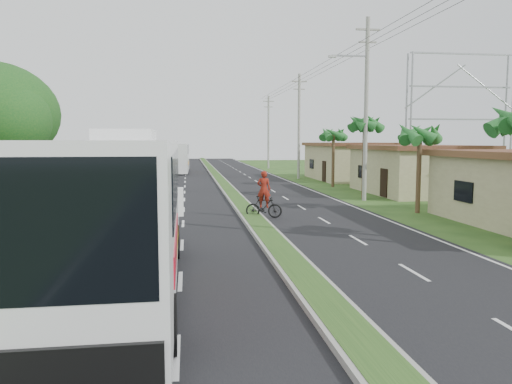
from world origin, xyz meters
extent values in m
plane|color=#234419|center=(0.00, 0.00, 0.00)|extent=(180.00, 180.00, 0.00)
cube|color=black|center=(0.00, 20.00, 0.01)|extent=(14.00, 160.00, 0.02)
cube|color=gray|center=(0.00, 20.00, 0.10)|extent=(1.20, 160.00, 0.17)
cube|color=#234419|center=(0.00, 20.00, 0.18)|extent=(0.95, 160.00, 0.02)
cube|color=silver|center=(-6.70, 20.00, 0.00)|extent=(0.12, 160.00, 0.01)
cube|color=silver|center=(6.70, 20.00, 0.00)|extent=(0.12, 160.00, 0.01)
cube|color=tan|center=(14.00, 22.00, 1.68)|extent=(7.00, 10.00, 3.35)
cube|color=#4C221B|center=(14.00, 22.00, 3.51)|extent=(7.60, 10.60, 0.32)
cube|color=tan|center=(14.00, 36.00, 1.75)|extent=(8.00, 11.00, 3.50)
cube|color=#4C221B|center=(14.00, 36.00, 3.66)|extent=(8.60, 11.60, 0.32)
cylinder|color=#473321|center=(9.40, 12.00, 2.30)|extent=(0.26, 0.26, 4.60)
cylinder|color=#473321|center=(8.80, 19.00, 2.70)|extent=(0.26, 0.26, 5.40)
cylinder|color=#473321|center=(9.30, 28.00, 2.40)|extent=(0.26, 0.26, 4.80)
sphere|color=#124519|center=(-10.80, 9.00, 4.90)|extent=(3.40, 3.40, 3.40)
cylinder|color=gray|center=(8.50, 18.00, 6.00)|extent=(0.28, 0.28, 12.00)
cube|color=gray|center=(8.50, 18.00, 11.20)|extent=(1.60, 0.12, 0.12)
cube|color=gray|center=(8.50, 18.00, 10.40)|extent=(1.20, 0.10, 0.10)
cube|color=gray|center=(7.30, 18.00, 9.50)|extent=(2.40, 0.10, 0.10)
cylinder|color=gray|center=(8.50, 38.00, 5.50)|extent=(0.28, 0.28, 11.00)
cube|color=gray|center=(8.50, 38.00, 10.20)|extent=(1.60, 0.12, 0.12)
cube|color=gray|center=(8.50, 38.00, 9.40)|extent=(1.20, 0.10, 0.10)
cylinder|color=gray|center=(8.50, 58.00, 5.25)|extent=(0.28, 0.28, 10.50)
cube|color=gray|center=(8.50, 58.00, 9.70)|extent=(1.60, 0.12, 0.12)
cube|color=gray|center=(8.50, 58.00, 8.90)|extent=(1.20, 0.10, 0.10)
cylinder|color=gray|center=(17.00, 29.50, 6.00)|extent=(0.18, 0.18, 12.00)
cylinder|color=gray|center=(27.00, 29.50, 6.00)|extent=(0.18, 0.18, 12.00)
cylinder|color=gray|center=(17.00, 30.50, 6.00)|extent=(0.18, 0.18, 12.00)
cylinder|color=gray|center=(27.00, 30.50, 6.00)|extent=(0.18, 0.18, 12.00)
cube|color=gray|center=(22.00, 30.00, 6.00)|extent=(10.00, 0.14, 0.14)
cube|color=gray|center=(22.00, 30.00, 9.00)|extent=(10.00, 0.14, 0.14)
cube|color=gray|center=(22.00, 30.00, 12.00)|extent=(10.00, 0.14, 0.14)
cube|color=white|center=(-4.95, -0.69, 2.24)|extent=(2.88, 13.32, 3.49)
cube|color=black|center=(-4.96, -0.03, 3.01)|extent=(2.91, 10.66, 1.40)
cube|color=black|center=(-4.90, -7.28, 2.80)|extent=(2.49, 0.16, 1.95)
cube|color=#AB0E21|center=(-4.94, -2.02, 1.55)|extent=(2.87, 5.78, 0.61)
cube|color=yellow|center=(-4.96, -0.36, 1.27)|extent=(2.85, 3.35, 0.28)
cube|color=white|center=(-4.97, 0.64, 4.14)|extent=(1.57, 2.67, 0.31)
cylinder|color=black|center=(-6.17, -4.91, 0.58)|extent=(0.36, 1.16, 1.15)
cylinder|color=black|center=(-3.67, -4.89, 0.58)|extent=(0.36, 1.16, 1.15)
cylinder|color=black|center=(-6.24, 2.84, 0.58)|extent=(0.36, 1.16, 1.15)
cylinder|color=black|center=(-3.73, 2.86, 0.58)|extent=(0.36, 1.16, 1.15)
cube|color=white|center=(-4.47, 50.47, 1.92)|extent=(2.99, 12.68, 3.51)
cube|color=black|center=(-4.46, 51.02, 2.98)|extent=(2.97, 9.39, 1.19)
cube|color=orange|center=(-4.49, 49.37, 1.25)|extent=(2.91, 6.09, 0.38)
cylinder|color=black|center=(-5.78, 45.28, 0.53)|extent=(0.35, 1.06, 1.05)
cylinder|color=black|center=(-3.37, 45.23, 0.53)|extent=(0.35, 1.06, 1.05)
cylinder|color=black|center=(-5.59, 55.16, 0.53)|extent=(0.35, 1.06, 1.05)
cylinder|color=black|center=(-3.18, 55.11, 0.53)|extent=(0.35, 1.06, 1.05)
imported|color=black|center=(0.64, 11.30, 0.57)|extent=(1.96, 1.03, 1.14)
imported|color=maroon|center=(0.64, 11.30, 1.51)|extent=(0.80, 0.63, 1.91)
camera|label=1|loc=(-3.25, -13.98, 3.98)|focal=35.00mm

